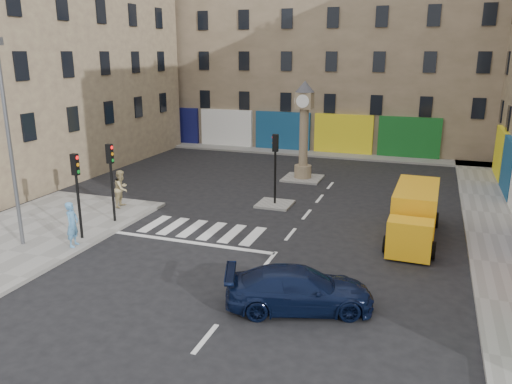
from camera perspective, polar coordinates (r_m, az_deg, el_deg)
The scene contains 16 objects.
ground at distance 19.02m, azimuth 0.68°, elevation -8.86°, with size 120.00×120.00×0.00m, color black.
sidewalk_right at distance 27.69m, azimuth 25.15°, elevation -2.26°, with size 2.60×30.00×0.15m, color gray.
sidewalk_far at distance 40.51m, azimuth 5.49°, elevation 4.49°, with size 32.00×2.40×0.15m, color gray.
island_near at distance 26.70m, azimuth 2.16°, elevation -1.39°, with size 1.80×1.80×0.12m, color gray.
island_far at distance 32.27m, azimuth 5.35°, elevation 1.57°, with size 2.40×2.40×0.12m, color gray.
building_far at distance 45.40m, azimuth 7.65°, elevation 16.33°, with size 32.00×10.00×17.00m, color gray.
building_left at distance 37.53m, azimuth -22.07°, elevation 13.99°, with size 8.00×20.00×15.00m, color tan.
traffic_light_left_near at distance 22.24m, azimuth -19.81°, elevation 1.02°, with size 0.28×0.22×3.70m.
traffic_light_left_far at distance 24.09m, azimuth -16.25°, elevation 2.40°, with size 0.28×0.22×3.70m.
traffic_light_island at distance 26.07m, azimuth 2.22°, elevation 3.94°, with size 0.28×0.22×3.70m.
lamp_post at distance 22.10m, azimuth -26.46°, elevation 5.97°, with size 0.50×0.25×8.30m.
clock_pillar at distance 31.60m, azimuth 5.51°, elevation 7.71°, with size 1.20×1.20×6.10m.
navy_sedan at distance 16.12m, azimuth 4.96°, elevation -10.99°, with size 1.90×4.68×1.36m, color black.
yellow_van at distance 22.94m, azimuth 17.66°, elevation -2.40°, with size 2.13×5.96×2.15m.
pedestrian_blue at distance 21.84m, azimuth -20.25°, elevation -3.47°, with size 0.69×0.45×1.89m, color #5590C2.
pedestrian_tan at distance 26.65m, azimuth -15.11°, elevation 0.40°, with size 0.94×0.73×1.94m, color tan.
Camera 1 is at (5.56, -16.37, 7.91)m, focal length 35.00 mm.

